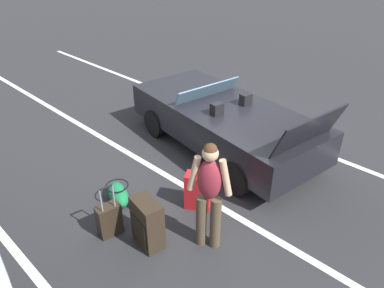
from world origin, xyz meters
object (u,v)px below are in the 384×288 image
at_px(convertible_car, 217,118).
at_px(suitcase_small_carryon, 109,219).
at_px(duffel_bag, 118,194).
at_px(suitcase_large_black, 147,223).
at_px(traveler_person, 209,192).
at_px(suitcase_medium_bright, 198,191).

relative_size(convertible_car, suitcase_small_carryon, 4.97).
relative_size(convertible_car, duffel_bag, 6.20).
relative_size(suitcase_large_black, suitcase_small_carryon, 0.84).
bearing_deg(traveler_person, suitcase_medium_bright, 23.01).
bearing_deg(suitcase_medium_bright, duffel_bag, 99.25).
height_order(suitcase_small_carryon, traveler_person, traveler_person).
relative_size(suitcase_small_carryon, duffel_bag, 1.25).
relative_size(suitcase_medium_bright, duffel_bag, 0.88).
bearing_deg(convertible_car, suitcase_large_black, 120.96).
bearing_deg(suitcase_small_carryon, traveler_person, -134.77).
height_order(suitcase_large_black, suitcase_medium_bright, suitcase_large_black).
relative_size(convertible_car, suitcase_medium_bright, 7.05).
bearing_deg(suitcase_medium_bright, convertible_car, 2.66).
bearing_deg(traveler_person, convertible_car, 8.39).
xyz_separation_m(suitcase_large_black, suitcase_medium_bright, (0.03, -1.07, -0.06)).
relative_size(suitcase_small_carryon, traveler_person, 0.53).
distance_m(convertible_car, suitcase_medium_bright, 2.09).
height_order(duffel_bag, traveler_person, traveler_person).
bearing_deg(suitcase_small_carryon, suitcase_medium_bright, -101.42).
bearing_deg(convertible_car, suitcase_small_carryon, 109.71).
bearing_deg(suitcase_small_carryon, duffel_bag, -35.45).
xyz_separation_m(convertible_car, suitcase_medium_bright, (-1.10, 1.76, -0.28)).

